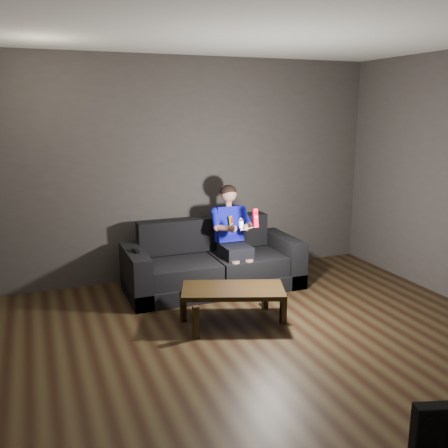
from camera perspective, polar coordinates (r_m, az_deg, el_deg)
name	(u,v)px	position (r m, az deg, el deg)	size (l,w,h in m)	color
floor	(274,363)	(4.36, 5.77, -15.50)	(5.00, 5.00, 0.00)	black
back_wall	(185,169)	(6.20, -4.51, 6.24)	(5.00, 0.04, 2.70)	#393331
ceiling	(283,20)	(3.88, 6.74, 22.17)	(5.00, 5.00, 0.02)	silver
sofa	(212,267)	(5.92, -1.33, -4.90)	(2.04, 0.88, 0.79)	black
child	(232,229)	(5.84, 0.95, -0.63)	(0.47, 0.58, 1.16)	black
wii_remote_red	(255,218)	(5.42, 3.60, 0.68)	(0.05, 0.08, 0.21)	red
nunchuk_white	(241,224)	(5.37, 1.95, 0.01)	(0.07, 0.09, 0.14)	white
wii_remote_black	(136,251)	(5.52, -10.08, -3.01)	(0.05, 0.16, 0.03)	black
coffee_table	(233,293)	(4.95, 1.04, -7.86)	(1.11, 0.81, 0.36)	black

